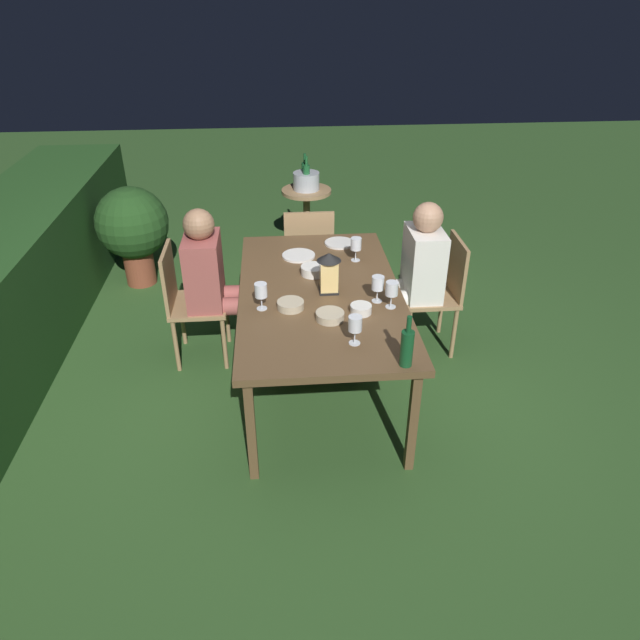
# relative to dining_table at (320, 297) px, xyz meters

# --- Properties ---
(ground_plane) EXTENTS (16.00, 16.00, 0.00)m
(ground_plane) POSITION_rel_dining_table_xyz_m (0.00, 0.00, -0.68)
(ground_plane) COLOR #2D5123
(dining_table) EXTENTS (1.84, 1.03, 0.73)m
(dining_table) POSITION_rel_dining_table_xyz_m (0.00, 0.00, 0.00)
(dining_table) COLOR brown
(dining_table) RESTS_ON ground
(chair_side_left_b) EXTENTS (0.42, 0.40, 0.87)m
(chair_side_left_b) POSITION_rel_dining_table_xyz_m (0.41, -0.91, -0.20)
(chair_side_left_b) COLOR #9E7A51
(chair_side_left_b) RESTS_ON ground
(person_in_cream) EXTENTS (0.38, 0.47, 1.15)m
(person_in_cream) POSITION_rel_dining_table_xyz_m (0.41, -0.71, -0.05)
(person_in_cream) COLOR white
(person_in_cream) RESTS_ON ground
(chair_head_far) EXTENTS (0.40, 0.42, 0.87)m
(chair_head_far) POSITION_rel_dining_table_xyz_m (1.17, 0.00, -0.20)
(chair_head_far) COLOR #9E7A51
(chair_head_far) RESTS_ON ground
(chair_side_right_b) EXTENTS (0.42, 0.40, 0.87)m
(chair_side_right_b) POSITION_rel_dining_table_xyz_m (0.41, 0.91, -0.20)
(chair_side_right_b) COLOR #9E7A51
(chair_side_right_b) RESTS_ON ground
(person_in_rust) EXTENTS (0.38, 0.47, 1.15)m
(person_in_rust) POSITION_rel_dining_table_xyz_m (0.41, 0.71, -0.05)
(person_in_rust) COLOR #9E4C47
(person_in_rust) RESTS_ON ground
(lantern_centerpiece) EXTENTS (0.15, 0.15, 0.27)m
(lantern_centerpiece) POSITION_rel_dining_table_xyz_m (-0.01, -0.05, 0.20)
(lantern_centerpiece) COLOR black
(lantern_centerpiece) RESTS_ON dining_table
(green_bottle_on_table) EXTENTS (0.07, 0.07, 0.29)m
(green_bottle_on_table) POSITION_rel_dining_table_xyz_m (-0.85, -0.37, 0.16)
(green_bottle_on_table) COLOR #144723
(green_bottle_on_table) RESTS_ON dining_table
(wine_glass_a) EXTENTS (0.08, 0.08, 0.17)m
(wine_glass_a) POSITION_rel_dining_table_xyz_m (-0.25, -0.41, 0.17)
(wine_glass_a) COLOR silver
(wine_glass_a) RESTS_ON dining_table
(wine_glass_b) EXTENTS (0.08, 0.08, 0.17)m
(wine_glass_b) POSITION_rel_dining_table_xyz_m (-0.63, -0.14, 0.17)
(wine_glass_b) COLOR silver
(wine_glass_b) RESTS_ON dining_table
(wine_glass_c) EXTENTS (0.08, 0.08, 0.17)m
(wine_glass_c) POSITION_rel_dining_table_xyz_m (0.43, -0.29, 0.17)
(wine_glass_c) COLOR silver
(wine_glass_c) RESTS_ON dining_table
(wine_glass_d) EXTENTS (0.08, 0.08, 0.17)m
(wine_glass_d) POSITION_rel_dining_table_xyz_m (-0.20, 0.37, 0.17)
(wine_glass_d) COLOR silver
(wine_glass_d) RESTS_ON dining_table
(wine_glass_e) EXTENTS (0.08, 0.08, 0.17)m
(wine_glass_e) POSITION_rel_dining_table_xyz_m (-0.17, -0.34, 0.17)
(wine_glass_e) COLOR silver
(wine_glass_e) RESTS_ON dining_table
(plate_a) EXTENTS (0.22, 0.22, 0.01)m
(plate_a) POSITION_rel_dining_table_xyz_m (0.73, -0.21, 0.06)
(plate_a) COLOR silver
(plate_a) RESTS_ON dining_table
(plate_b) EXTENTS (0.24, 0.24, 0.01)m
(plate_b) POSITION_rel_dining_table_xyz_m (0.53, 0.11, 0.06)
(plate_b) COLOR white
(plate_b) RESTS_ON dining_table
(bowl_olives) EXTENTS (0.16, 0.16, 0.05)m
(bowl_olives) POSITION_rel_dining_table_xyz_m (-0.21, 0.20, 0.07)
(bowl_olives) COLOR #BCAD8E
(bowl_olives) RESTS_ON dining_table
(bowl_bread) EXTENTS (0.17, 0.17, 0.06)m
(bowl_bread) POSITION_rel_dining_table_xyz_m (0.24, 0.03, 0.08)
(bowl_bread) COLOR silver
(bowl_bread) RESTS_ON dining_table
(bowl_salad) EXTENTS (0.17, 0.17, 0.05)m
(bowl_salad) POSITION_rel_dining_table_xyz_m (-0.36, -0.03, 0.08)
(bowl_salad) COLOR #BCAD8E
(bowl_salad) RESTS_ON dining_table
(bowl_dip) EXTENTS (0.13, 0.13, 0.05)m
(bowl_dip) POSITION_rel_dining_table_xyz_m (-0.30, -0.22, 0.08)
(bowl_dip) COLOR silver
(bowl_dip) RESTS_ON dining_table
(side_table) EXTENTS (0.50, 0.50, 0.64)m
(side_table) POSITION_rel_dining_table_xyz_m (2.33, -0.06, -0.26)
(side_table) COLOR #9E7A51
(side_table) RESTS_ON ground
(ice_bucket) EXTENTS (0.26, 0.26, 0.34)m
(ice_bucket) POSITION_rel_dining_table_xyz_m (2.33, -0.06, 0.05)
(ice_bucket) COLOR #B2B7BF
(ice_bucket) RESTS_ON side_table
(potted_plant_by_hedge) EXTENTS (0.63, 0.63, 0.91)m
(potted_plant_by_hedge) POSITION_rel_dining_table_xyz_m (1.68, 1.53, -0.13)
(potted_plant_by_hedge) COLOR brown
(potted_plant_by_hedge) RESTS_ON ground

